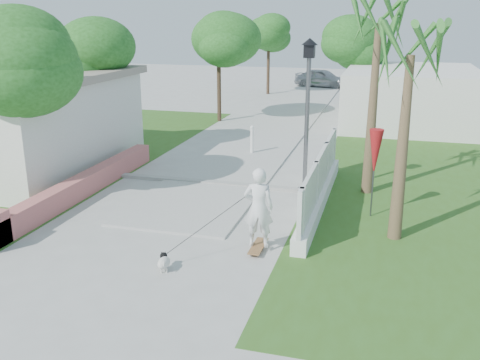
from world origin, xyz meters
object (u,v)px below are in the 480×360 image
(skateboarder, at_px, (219,221))
(dog, at_px, (164,262))
(patio_umbrella, at_px, (375,153))
(street_lamp, at_px, (307,114))
(bollard, at_px, (252,139))
(parked_car, at_px, (322,78))

(skateboarder, bearing_deg, dog, 40.91)
(patio_umbrella, distance_m, dog, 6.03)
(street_lamp, xyz_separation_m, dog, (-2.04, -5.31, -2.24))
(dog, bearing_deg, skateboarder, 24.07)
(street_lamp, distance_m, bollard, 5.56)
(patio_umbrella, xyz_separation_m, skateboarder, (-3.05, -3.33, -0.88))
(street_lamp, distance_m, patio_umbrella, 2.27)
(street_lamp, relative_size, dog, 9.12)
(street_lamp, bearing_deg, skateboarder, -104.89)
(street_lamp, height_order, parked_car, street_lamp)
(bollard, relative_size, patio_umbrella, 0.47)
(bollard, bearing_deg, dog, -86.15)
(parked_car, bearing_deg, bollard, -165.19)
(street_lamp, bearing_deg, patio_umbrella, -27.76)
(parked_car, bearing_deg, street_lamp, -158.95)
(bollard, relative_size, skateboarder, 0.56)
(bollard, height_order, skateboarder, skateboarder)
(dog, bearing_deg, street_lamp, 45.34)
(patio_umbrella, bearing_deg, street_lamp, 152.24)
(street_lamp, relative_size, parked_car, 1.12)
(patio_umbrella, relative_size, parked_car, 0.58)
(street_lamp, distance_m, dog, 6.11)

